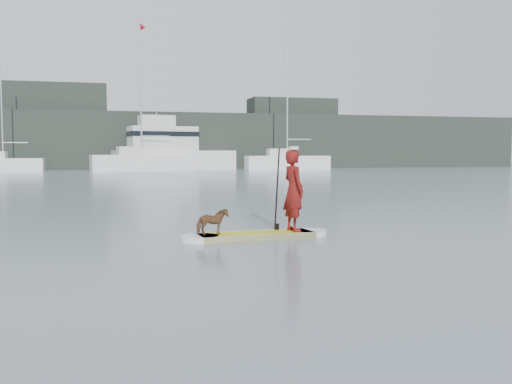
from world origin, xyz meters
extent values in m
plane|color=slate|center=(0.00, 0.00, 0.00)|extent=(140.00, 140.00, 0.00)
cube|color=gold|center=(0.30, 1.68, 0.06)|extent=(2.56, 1.02, 0.12)
cylinder|color=silver|center=(-0.94, 1.57, 0.06)|extent=(0.80, 0.80, 0.12)
cylinder|color=silver|center=(1.55, 1.79, 0.06)|extent=(0.80, 0.80, 0.12)
cube|color=silver|center=(0.27, 2.04, 0.06)|extent=(2.50, 0.28, 0.12)
cube|color=silver|center=(0.34, 1.31, 0.06)|extent=(2.50, 0.28, 0.12)
imported|color=maroon|center=(1.17, 1.75, 1.01)|extent=(0.54, 0.72, 1.79)
cylinder|color=silver|center=(1.17, 1.75, 1.94)|extent=(0.22, 0.22, 0.07)
imported|color=#57321D|center=(-0.67, 1.59, 0.40)|extent=(0.69, 0.38, 0.55)
cylinder|color=black|center=(0.87, 2.01, 1.00)|extent=(0.06, 0.30, 1.89)
cube|color=black|center=(0.87, 2.01, 0.10)|extent=(0.10, 0.03, 0.32)
cube|color=white|center=(-12.17, 45.73, 0.62)|extent=(6.98, 2.42, 1.25)
cylinder|color=#B7B7BC|center=(-12.17, 45.73, 5.61)|extent=(0.12, 0.12, 8.73)
cylinder|color=#B7B7BC|center=(-11.10, 45.75, 2.67)|extent=(2.14, 0.12, 0.09)
cube|color=white|center=(0.15, 44.60, 0.77)|extent=(9.58, 4.02, 1.55)
cube|color=silver|center=(-0.78, 44.49, 1.94)|extent=(2.83, 2.32, 0.77)
cylinder|color=#B7B7BC|center=(0.15, 44.60, 7.52)|extent=(0.15, 0.15, 11.94)
cylinder|color=#B7B7BC|center=(1.46, 44.77, 3.32)|extent=(2.65, 0.44, 0.11)
cone|color=#BA0B26|center=(0.42, 44.64, 13.38)|extent=(0.63, 0.68, 0.62)
cube|color=white|center=(14.30, 44.01, 0.72)|extent=(8.34, 3.20, 1.43)
cube|color=silver|center=(13.48, 44.07, 1.79)|extent=(2.41, 2.01, 0.72)
cylinder|color=#B7B7BC|center=(14.30, 44.01, 6.65)|extent=(0.14, 0.14, 10.43)
cylinder|color=#B7B7BC|center=(15.52, 43.93, 3.07)|extent=(2.46, 0.27, 0.10)
cube|color=white|center=(3.54, 47.70, 0.98)|extent=(12.41, 5.71, 1.95)
cube|color=silver|center=(2.37, 47.50, 3.15)|extent=(6.98, 4.05, 2.39)
cube|color=silver|center=(1.78, 47.39, 4.89)|extent=(3.65, 2.58, 1.09)
cube|color=black|center=(2.37, 47.50, 3.58)|extent=(7.11, 4.14, 0.49)
cylinder|color=#B7B7BC|center=(1.78, 47.39, 6.30)|extent=(0.11, 0.11, 1.74)
cube|color=#202822|center=(0.00, 53.00, 3.00)|extent=(90.00, 6.00, 6.00)
cube|color=#202822|center=(-10.00, 54.00, 4.50)|extent=(14.00, 4.00, 9.00)
cube|color=#202822|center=(18.00, 54.00, 4.00)|extent=(10.00, 4.00, 8.00)
camera|label=1|loc=(-2.71, -10.13, 1.87)|focal=40.00mm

